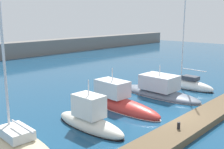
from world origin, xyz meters
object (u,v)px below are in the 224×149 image
sailboat_white_fifth (187,84)px  dock_bollard (179,126)px  sailboat_sand_nearest (18,144)px  motorboat_ivory_second (89,119)px  motorboat_red_third (117,102)px  motorboat_slate_fourth (158,90)px

sailboat_white_fifth → dock_bollard: (-11.35, -5.48, 0.30)m
sailboat_sand_nearest → motorboat_ivory_second: size_ratio=1.99×
motorboat_ivory_second → motorboat_red_third: 4.66m
sailboat_sand_nearest → dock_bollard: size_ratio=27.56×
sailboat_white_fifth → motorboat_red_third: bearing=86.5°
motorboat_red_third → dock_bollard: motorboat_red_third is taller
motorboat_slate_fourth → dock_bollard: 9.22m
sailboat_sand_nearest → motorboat_red_third: (9.27, 0.72, 0.18)m
motorboat_ivory_second → sailboat_white_fifth: 14.32m
sailboat_sand_nearest → sailboat_white_fifth: sailboat_white_fifth is taller
motorboat_ivory_second → sailboat_white_fifth: (14.31, 0.39, -0.22)m
sailboat_sand_nearest → motorboat_slate_fourth: 14.72m
motorboat_red_third → motorboat_slate_fourth: size_ratio=0.96×
sailboat_white_fifth → dock_bollard: bearing=118.2°
sailboat_sand_nearest → dock_bollard: bearing=-123.5°
motorboat_ivory_second → motorboat_slate_fourth: bearing=-84.2°
motorboat_red_third → motorboat_slate_fourth: bearing=-91.3°
motorboat_ivory_second → sailboat_white_fifth: sailboat_white_fifth is taller
motorboat_ivory_second → dock_bollard: 5.89m
motorboat_ivory_second → motorboat_red_third: motorboat_ivory_second is taller
motorboat_slate_fourth → sailboat_white_fifth: sailboat_white_fifth is taller
sailboat_sand_nearest → motorboat_slate_fourth: sailboat_sand_nearest is taller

